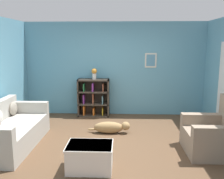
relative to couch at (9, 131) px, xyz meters
name	(u,v)px	position (x,y,z in m)	size (l,w,h in m)	color
ground_plane	(111,144)	(2.01, 0.18, -0.31)	(14.00, 14.00, 0.00)	brown
wall_back	(115,69)	(2.01, 2.43, 0.99)	(5.60, 0.13, 2.60)	#609EB7
couch	(9,131)	(0.00, 0.00, 0.00)	(0.91, 1.98, 0.84)	#ADA89E
bookshelf	(94,98)	(1.43, 2.21, 0.20)	(0.87, 0.36, 1.04)	#42382D
recliner_chair	(215,135)	(3.96, -0.15, 0.04)	(0.94, 0.97, 1.03)	gray
coffee_table	(90,156)	(1.72, -0.87, -0.08)	(0.74, 0.54, 0.42)	silver
dog	(111,127)	(1.98, 0.80, -0.17)	(0.97, 0.24, 0.27)	#9E7A4C
vase	(94,73)	(1.46, 2.18, 0.90)	(0.15, 0.15, 0.30)	silver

